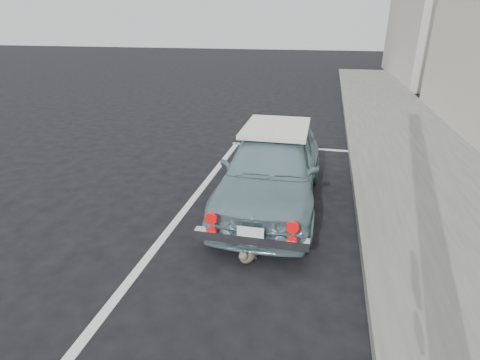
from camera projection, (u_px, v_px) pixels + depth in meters
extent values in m
cube|color=silver|center=(293.00, 147.00, 9.09)|extent=(3.00, 0.12, 0.01)
cube|color=silver|center=(189.00, 205.00, 6.24)|extent=(0.12, 7.00, 0.01)
imported|color=gray|center=(272.00, 167.00, 6.11)|extent=(1.53, 3.74, 1.27)
cube|color=silver|center=(276.00, 128.00, 6.22)|extent=(1.06, 1.42, 0.07)
cube|color=silver|center=(251.00, 239.00, 4.58)|extent=(1.43, 0.13, 0.12)
cube|color=white|center=(250.00, 234.00, 4.50)|extent=(0.33, 0.02, 0.17)
cylinder|color=red|center=(211.00, 218.00, 4.55)|extent=(0.15, 0.04, 0.15)
cylinder|color=red|center=(292.00, 227.00, 4.36)|extent=(0.15, 0.04, 0.15)
cylinder|color=red|center=(211.00, 231.00, 4.62)|extent=(0.12, 0.04, 0.12)
cylinder|color=red|center=(292.00, 241.00, 4.43)|extent=(0.12, 0.04, 0.12)
ellipsoid|color=#675D4F|center=(248.00, 255.00, 4.76)|extent=(0.26, 0.33, 0.18)
sphere|color=#675D4F|center=(243.00, 256.00, 4.63)|extent=(0.11, 0.11, 0.11)
cone|color=#675D4F|center=(241.00, 251.00, 4.62)|extent=(0.04, 0.04, 0.04)
cone|color=#675D4F|center=(245.00, 253.00, 4.59)|extent=(0.04, 0.04, 0.04)
cylinder|color=#675D4F|center=(256.00, 254.00, 4.88)|extent=(0.05, 0.19, 0.03)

